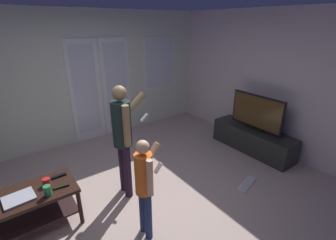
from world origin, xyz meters
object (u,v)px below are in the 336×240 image
(flat_screen_tv, at_px, (257,112))
(person_adult, at_px, (123,133))
(loose_keyboard, at_px, (247,184))
(cup_near_edge, at_px, (48,191))
(tv_stand, at_px, (253,140))
(tv_remote_black, at_px, (61,186))
(coffee_table, at_px, (36,201))
(laptop_closed, at_px, (19,198))
(person_child, at_px, (145,181))
(cup_by_laptop, at_px, (46,182))
(dvd_remote_slim, at_px, (59,176))

(flat_screen_tv, height_order, person_adult, person_adult)
(loose_keyboard, relative_size, cup_near_edge, 3.70)
(tv_stand, xyz_separation_m, tv_remote_black, (-3.41, 0.23, 0.30))
(person_adult, bearing_deg, tv_stand, -6.62)
(coffee_table, xyz_separation_m, person_adult, (1.14, -0.05, 0.59))
(flat_screen_tv, xyz_separation_m, laptop_closed, (-3.84, 0.28, -0.26))
(person_child, bearing_deg, tv_remote_black, 133.22)
(cup_by_laptop, bearing_deg, laptop_closed, -163.76)
(loose_keyboard, bearing_deg, laptop_closed, 162.15)
(tv_remote_black, bearing_deg, flat_screen_tv, 1.66)
(coffee_table, relative_size, person_child, 0.73)
(coffee_table, relative_size, tv_stand, 0.56)
(coffee_table, xyz_separation_m, dvd_remote_slim, (0.31, 0.13, 0.15))
(tv_stand, distance_m, tv_remote_black, 3.43)
(cup_near_edge, bearing_deg, laptop_closed, 156.76)
(loose_keyboard, bearing_deg, cup_by_laptop, 158.47)
(tv_stand, height_order, cup_by_laptop, cup_by_laptop)
(coffee_table, distance_m, cup_near_edge, 0.29)
(flat_screen_tv, xyz_separation_m, person_child, (-2.70, -0.52, -0.05))
(tv_stand, relative_size, cup_near_edge, 12.83)
(coffee_table, distance_m, tv_remote_black, 0.33)
(coffee_table, xyz_separation_m, person_child, (0.98, -0.86, 0.36))
(cup_near_edge, distance_m, tv_remote_black, 0.18)
(tv_stand, bearing_deg, coffee_table, 174.69)
(person_adult, height_order, tv_remote_black, person_adult)
(laptop_closed, xyz_separation_m, cup_near_edge, (0.28, -0.12, 0.05))
(loose_keyboard, bearing_deg, flat_screen_tv, 33.15)
(flat_screen_tv, bearing_deg, coffee_table, 174.74)
(person_adult, bearing_deg, person_child, -101.34)
(flat_screen_tv, height_order, dvd_remote_slim, flat_screen_tv)
(tv_remote_black, bearing_deg, cup_by_laptop, 138.25)
(person_child, bearing_deg, laptop_closed, 144.81)
(coffee_table, height_order, loose_keyboard, coffee_table)
(flat_screen_tv, xyz_separation_m, loose_keyboard, (-0.98, -0.64, -0.77))
(person_adult, bearing_deg, flat_screen_tv, -6.55)
(tv_stand, xyz_separation_m, person_child, (-2.70, -0.52, 0.51))
(tv_stand, bearing_deg, flat_screen_tv, 114.60)
(coffee_table, relative_size, dvd_remote_slim, 5.27)
(tv_remote_black, bearing_deg, person_child, -41.26)
(laptop_closed, bearing_deg, cup_by_laptop, 11.20)
(coffee_table, height_order, person_child, person_child)
(cup_near_edge, height_order, dvd_remote_slim, cup_near_edge)
(flat_screen_tv, bearing_deg, dvd_remote_slim, 172.14)
(flat_screen_tv, height_order, loose_keyboard, flat_screen_tv)
(coffee_table, xyz_separation_m, cup_near_edge, (0.12, -0.17, 0.20))
(tv_stand, bearing_deg, dvd_remote_slim, 172.09)
(laptop_closed, relative_size, tv_remote_black, 1.83)
(person_child, height_order, cup_by_laptop, person_child)
(person_child, relative_size, dvd_remote_slim, 7.22)
(person_child, distance_m, dvd_remote_slim, 1.21)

